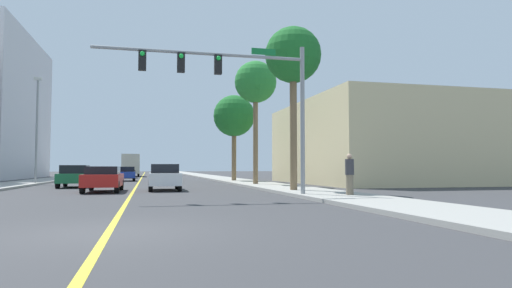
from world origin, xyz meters
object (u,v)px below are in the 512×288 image
palm_far (234,116)px  car_black (127,172)px  delivery_truck (131,165)px  palm_mid (256,84)px  car_white (165,177)px  car_green (75,176)px  car_gray (84,174)px  palm_near (293,57)px  car_blue (126,174)px  pedestrian (350,174)px  car_red (103,178)px  traffic_signal_mast (238,83)px  street_lamp (37,124)px

palm_far → car_black: bearing=119.8°
delivery_truck → palm_mid: bearing=-75.4°
car_white → car_green: 7.64m
car_gray → car_white: car_white is taller
palm_near → car_blue: 25.28m
car_green → pedestrian: bearing=-47.3°
car_gray → car_red: bearing=98.2°
delivery_truck → car_blue: bearing=-90.1°
car_blue → car_red: (-0.24, -19.42, 0.03)m
traffic_signal_mast → car_white: 8.89m
car_green → pedestrian: size_ratio=2.32×
palm_far → palm_near: bearing=-90.5°
car_black → car_white: (3.40, -30.74, 0.03)m
palm_mid → delivery_truck: size_ratio=1.02×
pedestrian → car_white: bearing=-41.3°
palm_mid → car_green: (-12.16, 0.56, -6.61)m
palm_mid → car_blue: bearing=124.5°
delivery_truck → car_red: bearing=-90.8°
delivery_truck → palm_far: bearing=-70.6°
street_lamp → car_green: size_ratio=1.99×
car_black → car_white: bearing=-85.3°
palm_far → car_blue: 12.19m
car_green → car_red: bearing=-69.9°
palm_far → car_black: size_ratio=1.70×
palm_near → pedestrian: bearing=-77.6°
delivery_truck → pedestrian: (10.79, -48.74, -0.65)m
car_gray → car_green: car_green is taller
car_red → delivery_truck: size_ratio=0.51×
palm_near → car_black: bearing=105.9°
palm_mid → car_red: (-9.81, -5.53, -6.64)m
pedestrian → car_red: bearing=-27.9°
car_red → car_gray: (-3.77, 20.86, -0.01)m
street_lamp → palm_far: 16.18m
street_lamp → delivery_truck: street_lamp is taller
car_blue → car_white: (3.03, -18.51, 0.07)m
street_lamp → palm_far: (15.96, 2.32, 1.31)m
car_red → pedestrian: pedestrian is taller
car_black → delivery_truck: delivery_truck is taller
palm_mid → delivery_truck: (-9.85, 35.59, -5.69)m
traffic_signal_mast → palm_near: 5.40m
car_black → palm_near: bearing=-75.7°
palm_far → car_black: (-10.03, 17.50, -5.23)m
pedestrian → car_gray: bearing=-55.5°
palm_near → delivery_truck: size_ratio=0.99×
street_lamp → car_white: bearing=-49.5°
street_lamp → car_blue: bearing=50.3°
palm_mid → car_red: bearing=-150.6°
car_black → pedestrian: bearing=-76.1°
car_black → car_white: car_white is taller
car_blue → pedestrian: size_ratio=2.35×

